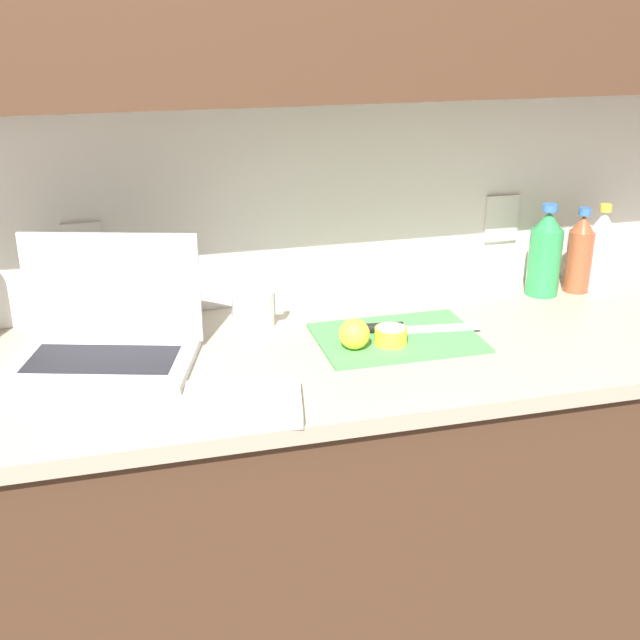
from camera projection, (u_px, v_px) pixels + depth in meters
name	position (u px, v px, depth m)	size (l,w,h in m)	color
wall_back	(209.00, 25.00, 1.66)	(5.20, 0.38, 2.60)	white
counter_unit	(237.00, 533.00, 1.86)	(2.54, 0.62, 0.90)	#472D1E
laptop	(106.00, 332.00, 1.68)	(0.43, 0.34, 0.26)	silver
cutting_board	(397.00, 338.00, 1.80)	(0.36, 0.25, 0.01)	#4C9E51
knife	(396.00, 328.00, 1.82)	(0.29, 0.06, 0.02)	silver
lemon_half_cut	(391.00, 335.00, 1.75)	(0.07, 0.07, 0.04)	yellow
lemon_whole_beside	(354.00, 334.00, 1.72)	(0.07, 0.07, 0.07)	yellow
bottle_green_soda	(545.00, 254.00, 2.03)	(0.08, 0.08, 0.24)	#2D934C
bottle_oil_tall	(580.00, 254.00, 2.06)	(0.07, 0.07, 0.22)	#A34C2D
bottle_water_clear	(600.00, 251.00, 2.07)	(0.07, 0.07, 0.23)	silver
measuring_cup	(254.00, 307.00, 1.86)	(0.12, 0.10, 0.09)	silver
dish_towel	(242.00, 404.00, 1.49)	(0.22, 0.16, 0.02)	silver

